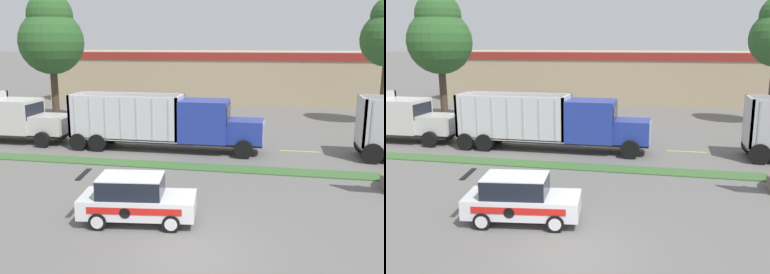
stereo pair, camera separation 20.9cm
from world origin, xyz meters
The scene contains 11 objects.
ground_plane centered at (0.00, 0.00, 0.00)m, with size 600.00×600.00×0.00m, color slate.
grass_verge centered at (0.00, 9.53, 0.03)m, with size 120.00×1.31×0.06m, color #3D6633.
centre_line_2 centered at (-12.11, 14.19, 0.00)m, with size 2.40×0.14×0.01m, color yellow.
centre_line_3 centered at (-6.71, 14.19, 0.00)m, with size 2.40×0.14×0.01m, color yellow.
centre_line_4 centered at (-1.31, 14.19, 0.00)m, with size 2.40×0.14×0.01m, color yellow.
centre_line_5 centered at (4.09, 14.19, 0.00)m, with size 2.40×0.14×0.01m, color yellow.
dump_truck_lead centered at (-2.99, 12.92, 1.66)m, with size 11.87×2.58×3.42m.
dump_truck_trail centered at (-15.74, 13.28, 1.51)m, with size 11.69×2.81×3.43m.
rally_car centered at (-2.41, 2.13, 0.90)m, with size 4.41×2.27×1.81m.
store_building_backdrop centered at (-4.14, 39.41, 2.79)m, with size 38.10×12.10×5.58m.
tree_behind_left centered at (-16.07, 21.51, 7.11)m, with size 5.36×5.36×10.62m.
Camera 2 is at (2.69, -12.04, 6.50)m, focal length 40.00 mm.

